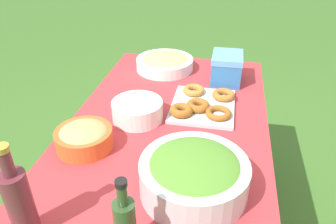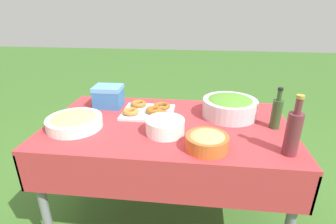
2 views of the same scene
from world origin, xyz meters
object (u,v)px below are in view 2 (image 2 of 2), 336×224
at_px(wine_bottle, 293,132).
at_px(bread_bowl, 207,141).
at_px(cooler_box, 108,96).
at_px(donut_platter, 149,111).
at_px(plate_stack, 166,126).
at_px(salad_bowl, 230,106).
at_px(olive_oil_bottle, 277,113).
at_px(pasta_bowl, 74,121).

relative_size(wine_bottle, bread_bowl, 1.40).
relative_size(wine_bottle, cooler_box, 1.59).
bearing_deg(bread_bowl, donut_platter, -47.99).
distance_m(plate_stack, cooler_box, 0.57).
height_order(donut_platter, plate_stack, plate_stack).
relative_size(salad_bowl, donut_platter, 1.03).
bearing_deg(plate_stack, olive_oil_bottle, -167.06).
distance_m(salad_bowl, wine_bottle, 0.50).
relative_size(olive_oil_bottle, bread_bowl, 1.14).
bearing_deg(donut_platter, salad_bowl, -177.65).
bearing_deg(wine_bottle, bread_bowl, -0.02).
bearing_deg(donut_platter, pasta_bowl, 33.00).
height_order(salad_bowl, cooler_box, cooler_box).
bearing_deg(bread_bowl, plate_stack, -32.80).
height_order(salad_bowl, pasta_bowl, salad_bowl).
relative_size(plate_stack, wine_bottle, 0.72).
bearing_deg(wine_bottle, salad_bowl, -60.42).
distance_m(donut_platter, wine_bottle, 0.87).
bearing_deg(pasta_bowl, olive_oil_bottle, -173.54).
bearing_deg(olive_oil_bottle, pasta_bowl, 6.46).
bearing_deg(pasta_bowl, plate_stack, 178.77).
relative_size(salad_bowl, plate_stack, 1.59).
distance_m(olive_oil_bottle, wine_bottle, 0.29).
xyz_separation_m(salad_bowl, cooler_box, (0.82, -0.07, 0.01)).
xyz_separation_m(plate_stack, cooler_box, (0.44, -0.36, 0.03)).
xyz_separation_m(donut_platter, bread_bowl, (-0.37, 0.41, 0.03)).
relative_size(donut_platter, cooler_box, 1.75).
relative_size(olive_oil_bottle, cooler_box, 1.29).
distance_m(pasta_bowl, cooler_box, 0.36).
bearing_deg(olive_oil_bottle, donut_platter, -9.12).
height_order(bread_bowl, cooler_box, cooler_box).
bearing_deg(salad_bowl, wine_bottle, 119.58).
bearing_deg(pasta_bowl, wine_bottle, 172.31).
relative_size(salad_bowl, olive_oil_bottle, 1.40).
bearing_deg(pasta_bowl, salad_bowl, -163.18).
bearing_deg(cooler_box, salad_bowl, 175.21).
bearing_deg(plate_stack, bread_bowl, 147.20).
xyz_separation_m(salad_bowl, donut_platter, (0.52, 0.02, -0.05)).
xyz_separation_m(donut_platter, plate_stack, (-0.15, 0.27, 0.02)).
distance_m(salad_bowl, bread_bowl, 0.46).
distance_m(plate_stack, olive_oil_bottle, 0.64).
xyz_separation_m(pasta_bowl, cooler_box, (-0.09, -0.34, 0.04)).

